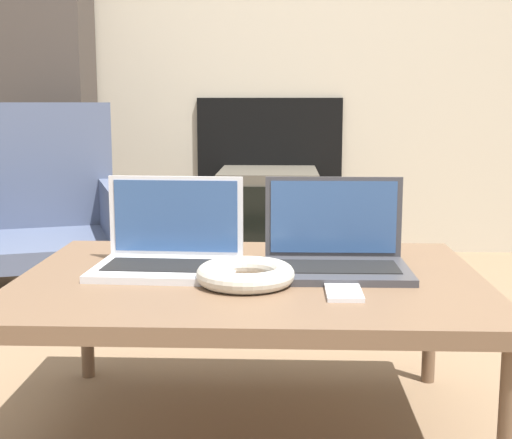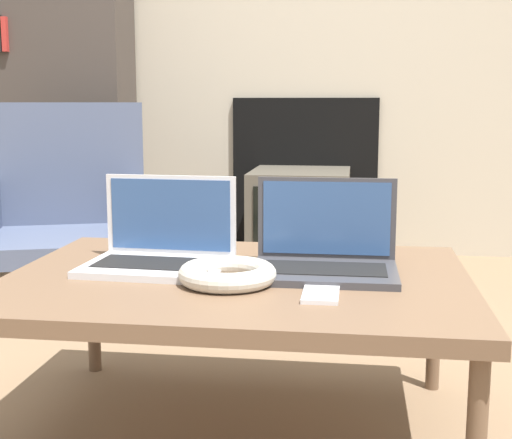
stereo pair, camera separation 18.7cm
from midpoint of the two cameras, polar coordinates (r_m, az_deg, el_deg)
The scene contains 8 objects.
table at distance 1.60m, azimuth -3.78°, elevation -5.52°, with size 1.03×0.76×0.38m.
laptop_left at distance 1.67m, azimuth -10.11°, elevation -2.47°, with size 0.34×0.25×0.21m.
laptop_right at distance 1.64m, azimuth 3.12°, elevation -2.61°, with size 0.33×0.24×0.21m.
headphones at distance 1.51m, azimuth -4.41°, elevation -4.44°, with size 0.21×0.21×0.04m.
phone at distance 1.44m, azimuth 3.33°, elevation -5.84°, with size 0.07×0.13×0.01m.
tv at distance 3.39m, azimuth -0.63°, elevation 0.21°, with size 0.46×0.52×0.45m.
armchair at distance 3.06m, azimuth -19.09°, elevation 1.04°, with size 0.83×0.81×0.76m.
bookshelf at distance 3.74m, azimuth -20.59°, elevation 11.05°, with size 0.78×0.32×1.82m.
Camera 1 is at (0.07, -1.45, 0.76)m, focal length 50.00 mm.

